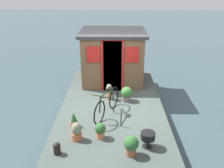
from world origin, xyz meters
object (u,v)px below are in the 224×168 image
object	(u,v)px
bicycle	(107,104)
potted_plant_lavender	(127,94)
mooring_bollard	(57,148)
potted_plant_thyme	(131,145)
potted_plant_mint	(109,91)
potted_plant_rosemary	(77,132)
charcoal_grill	(148,137)
houseboat_cabin	(113,56)
potted_plant_fern	(100,130)
potted_plant_geranium	(74,120)

from	to	relation	value
bicycle	potted_plant_lavender	xyz separation A→B (m)	(0.89, -0.57, -0.12)
potted_plant_lavender	mooring_bollard	xyz separation A→B (m)	(-2.56, 1.59, -0.09)
potted_plant_lavender	bicycle	bearing A→B (deg)	147.46
potted_plant_thyme	potted_plant_mint	bearing A→B (deg)	11.11
potted_plant_mint	potted_plant_thyme	size ratio (longest dim) A/B	1.10
potted_plant_rosemary	charcoal_grill	distance (m)	1.64
mooring_bollard	charcoal_grill	bearing A→B (deg)	-82.12
bicycle	mooring_bollard	distance (m)	1.97
potted_plant_mint	charcoal_grill	size ratio (longest dim) A/B	1.38
charcoal_grill	mooring_bollard	distance (m)	1.99
bicycle	charcoal_grill	distance (m)	1.69
houseboat_cabin	potted_plant_fern	xyz separation A→B (m)	(-3.64, 0.25, -0.72)
bicycle	houseboat_cabin	bearing A→B (deg)	-2.81
potted_plant_mint	potted_plant_thyme	bearing A→B (deg)	-168.89
potted_plant_geranium	potted_plant_rosemary	world-z (taller)	potted_plant_rosemary
houseboat_cabin	bicycle	size ratio (longest dim) A/B	1.53
potted_plant_fern	charcoal_grill	world-z (taller)	potted_plant_fern
potted_plant_lavender	mooring_bollard	world-z (taller)	potted_plant_lavender
potted_plant_rosemary	potted_plant_lavender	world-z (taller)	potted_plant_lavender
bicycle	potted_plant_rosemary	world-z (taller)	bicycle
potted_plant_lavender	potted_plant_mint	bearing A→B (deg)	78.24
potted_plant_lavender	potted_plant_rosemary	bearing A→B (deg)	148.49
potted_plant_mint	potted_plant_thyme	distance (m)	2.74
houseboat_cabin	mooring_bollard	size ratio (longest dim) A/B	8.13
potted_plant_geranium	potted_plant_lavender	world-z (taller)	potted_plant_lavender
charcoal_grill	mooring_bollard	xyz separation A→B (m)	(-0.27, 1.97, -0.12)
houseboat_cabin	potted_plant_thyme	xyz separation A→B (m)	(-4.26, -0.43, -0.68)
mooring_bollard	potted_plant_rosemary	bearing A→B (deg)	-33.49
potted_plant_thyme	charcoal_grill	bearing A→B (deg)	-52.72
potted_plant_fern	mooring_bollard	world-z (taller)	potted_plant_fern
potted_plant_mint	bicycle	bearing A→B (deg)	178.17
potted_plant_thyme	charcoal_grill	xyz separation A→B (m)	(0.29, -0.38, 0.01)
bicycle	potted_plant_mint	world-z (taller)	bicycle
bicycle	potted_plant_fern	size ratio (longest dim) A/B	3.84
mooring_bollard	potted_plant_geranium	bearing A→B (deg)	-10.07
potted_plant_lavender	potted_plant_fern	bearing A→B (deg)	160.39
potted_plant_fern	potted_plant_rosemary	xyz separation A→B (m)	(-0.08, 0.55, 0.00)
potted_plant_thyme	mooring_bollard	size ratio (longest dim) A/B	1.65
houseboat_cabin	potted_plant_mint	size ratio (longest dim) A/B	4.49
bicycle	potted_plant_mint	xyz separation A→B (m)	(1.00, -0.03, -0.09)
potted_plant_lavender	charcoal_grill	xyz separation A→B (m)	(-2.28, -0.38, 0.03)
mooring_bollard	potted_plant_lavender	bearing A→B (deg)	-31.92
potted_plant_lavender	charcoal_grill	world-z (taller)	potted_plant_lavender
houseboat_cabin	potted_plant_rosemary	world-z (taller)	houseboat_cabin
mooring_bollard	bicycle	bearing A→B (deg)	-31.59
potted_plant_fern	potted_plant_geranium	bearing A→B (deg)	55.22
potted_plant_fern	charcoal_grill	size ratio (longest dim) A/B	1.06
houseboat_cabin	potted_plant_geranium	xyz separation A→B (m)	(-3.15, 0.96, -0.74)
bicycle	potted_plant_fern	distance (m)	1.08
potted_plant_fern	potted_plant_lavender	distance (m)	2.08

